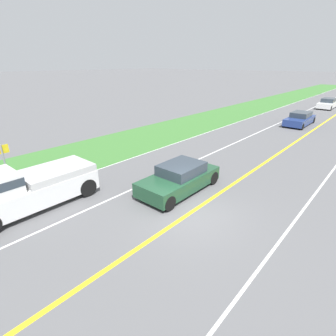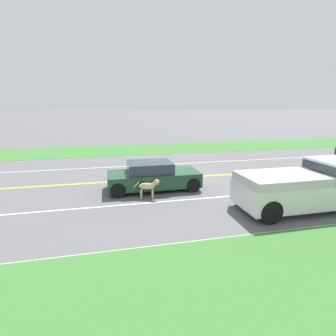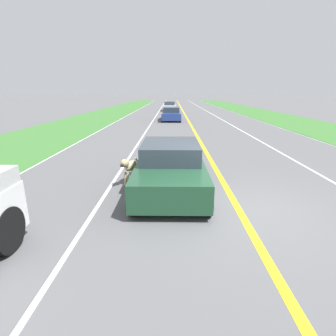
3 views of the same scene
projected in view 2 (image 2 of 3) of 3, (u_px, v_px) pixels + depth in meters
ground_plane at (172, 178)px, 14.68m from camera, size 400.00×400.00×0.00m
centre_divider_line at (172, 178)px, 14.68m from camera, size 0.18×160.00×0.01m
lane_edge_line_right at (227, 238)px, 8.05m from camera, size 0.14×160.00×0.01m
lane_edge_line_left at (152, 155)px, 21.31m from camera, size 0.14×160.00×0.01m
lane_dash_same_dir at (191, 199)px, 11.36m from camera, size 0.10×160.00×0.01m
lane_dash_oncoming at (160, 165)px, 18.00m from camera, size 0.10×160.00×0.01m
grass_verge_right at (293, 310)px, 5.20m from camera, size 6.00×160.00×0.03m
grass_verge_left at (146, 149)px, 24.15m from camera, size 6.00×160.00×0.03m
ego_car at (153, 176)px, 12.64m from camera, size 1.93×4.35×1.35m
dog at (149, 186)px, 11.38m from camera, size 0.48×1.23×0.89m
pickup_truck at (310, 185)px, 10.19m from camera, size 2.04×5.27×1.91m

